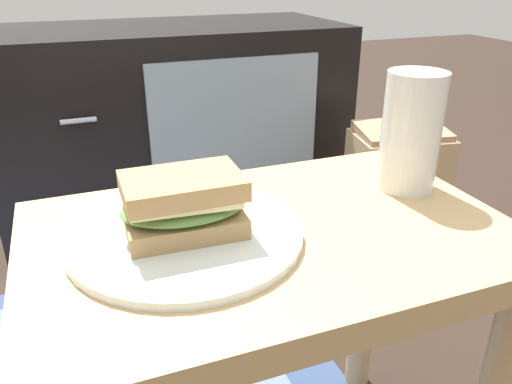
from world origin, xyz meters
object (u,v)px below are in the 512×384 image
(plate, at_px, (186,235))
(paper_bag, at_px, (394,194))
(beer_glass, at_px, (411,134))
(sandwich_front, at_px, (184,204))
(tv_cabinet, at_px, (174,128))

(plate, xyz_separation_m, paper_bag, (0.67, 0.51, -0.29))
(beer_glass, bearing_deg, sandwich_front, -174.26)
(plate, bearing_deg, paper_bag, 37.37)
(plate, relative_size, paper_bag, 0.71)
(tv_cabinet, distance_m, beer_glass, 0.94)
(sandwich_front, height_order, paper_bag, sandwich_front)
(beer_glass, bearing_deg, paper_bag, 53.32)
(plate, bearing_deg, sandwich_front, -172.87)
(beer_glass, xyz_separation_m, paper_bag, (0.36, 0.48, -0.36))
(tv_cabinet, relative_size, plate, 3.67)
(plate, distance_m, paper_bag, 0.89)
(tv_cabinet, relative_size, beer_glass, 6.12)
(tv_cabinet, height_order, beer_glass, beer_glass)
(sandwich_front, bearing_deg, paper_bag, 37.37)
(tv_cabinet, bearing_deg, plate, -101.07)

